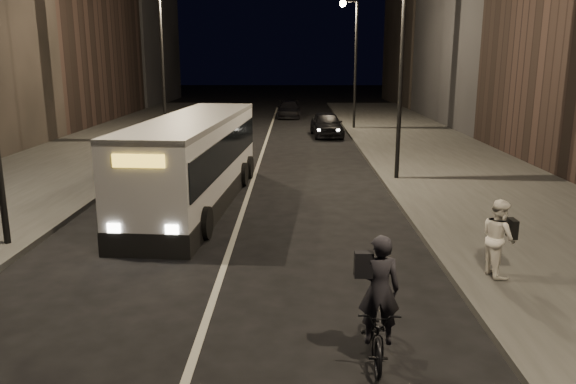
{
  "coord_description": "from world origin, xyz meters",
  "views": [
    {
      "loc": [
        1.61,
        -9.36,
        4.71
      ],
      "look_at": [
        1.47,
        4.0,
        1.5
      ],
      "focal_mm": 35.0,
      "sensor_mm": 36.0,
      "label": 1
    }
  ],
  "objects_px": {
    "pedestrian_woman": "(499,238)",
    "cyclist_on_bicycle": "(376,318)",
    "streetlight_left_far": "(166,45)",
    "city_bus": "(196,157)",
    "car_near": "(327,124)",
    "streetlight_right_mid": "(395,39)",
    "car_mid": "(210,123)",
    "car_far": "(289,109)",
    "streetlight_right_far": "(352,47)"
  },
  "relations": [
    {
      "from": "city_bus",
      "to": "cyclist_on_bicycle",
      "type": "height_order",
      "value": "city_bus"
    },
    {
      "from": "pedestrian_woman",
      "to": "car_mid",
      "type": "xyz_separation_m",
      "value": [
        -9.55,
        23.45,
        -0.25
      ]
    },
    {
      "from": "streetlight_left_far",
      "to": "city_bus",
      "type": "relative_size",
      "value": 0.75
    },
    {
      "from": "streetlight_right_mid",
      "to": "pedestrian_woman",
      "type": "xyz_separation_m",
      "value": [
        0.62,
        -10.0,
        -4.37
      ]
    },
    {
      "from": "pedestrian_woman",
      "to": "car_near",
      "type": "height_order",
      "value": "pedestrian_woman"
    },
    {
      "from": "streetlight_right_mid",
      "to": "car_mid",
      "type": "height_order",
      "value": "streetlight_right_mid"
    },
    {
      "from": "cyclist_on_bicycle",
      "to": "car_mid",
      "type": "xyz_separation_m",
      "value": [
        -6.52,
        26.65,
        0.03
      ]
    },
    {
      "from": "streetlight_right_mid",
      "to": "streetlight_right_far",
      "type": "height_order",
      "value": "same"
    },
    {
      "from": "streetlight_right_mid",
      "to": "city_bus",
      "type": "height_order",
      "value": "streetlight_right_mid"
    },
    {
      "from": "city_bus",
      "to": "cyclist_on_bicycle",
      "type": "relative_size",
      "value": 5.06
    },
    {
      "from": "pedestrian_woman",
      "to": "streetlight_right_far",
      "type": "bearing_deg",
      "value": -8.49
    },
    {
      "from": "car_mid",
      "to": "city_bus",
      "type": "bearing_deg",
      "value": 97.48
    },
    {
      "from": "streetlight_right_far",
      "to": "car_near",
      "type": "distance_m",
      "value": 5.85
    },
    {
      "from": "car_near",
      "to": "car_mid",
      "type": "bearing_deg",
      "value": 171.43
    },
    {
      "from": "car_near",
      "to": "car_far",
      "type": "bearing_deg",
      "value": 98.29
    },
    {
      "from": "city_bus",
      "to": "car_near",
      "type": "xyz_separation_m",
      "value": [
        5.2,
        16.21,
        -0.82
      ]
    },
    {
      "from": "car_near",
      "to": "cyclist_on_bicycle",
      "type": "bearing_deg",
      "value": -95.34
    },
    {
      "from": "cyclist_on_bicycle",
      "to": "car_far",
      "type": "bearing_deg",
      "value": 94.8
    },
    {
      "from": "streetlight_left_far",
      "to": "car_near",
      "type": "xyz_separation_m",
      "value": [
        8.93,
        2.86,
        -4.62
      ]
    },
    {
      "from": "city_bus",
      "to": "car_near",
      "type": "distance_m",
      "value": 17.04
    },
    {
      "from": "streetlight_right_mid",
      "to": "car_near",
      "type": "distance_m",
      "value": 13.77
    },
    {
      "from": "streetlight_right_far",
      "to": "car_mid",
      "type": "distance_m",
      "value": 10.37
    },
    {
      "from": "cyclist_on_bicycle",
      "to": "pedestrian_woman",
      "type": "xyz_separation_m",
      "value": [
        3.03,
        3.2,
        0.29
      ]
    },
    {
      "from": "car_near",
      "to": "car_far",
      "type": "height_order",
      "value": "car_near"
    },
    {
      "from": "car_near",
      "to": "car_far",
      "type": "xyz_separation_m",
      "value": [
        -2.39,
        11.11,
        -0.1
      ]
    },
    {
      "from": "cyclist_on_bicycle",
      "to": "car_mid",
      "type": "relative_size",
      "value": 0.47
    },
    {
      "from": "streetlight_left_far",
      "to": "pedestrian_woman",
      "type": "xyz_separation_m",
      "value": [
        11.29,
        -20.0,
        -4.37
      ]
    },
    {
      "from": "streetlight_left_far",
      "to": "pedestrian_woman",
      "type": "height_order",
      "value": "streetlight_left_far"
    },
    {
      "from": "streetlight_right_far",
      "to": "cyclist_on_bicycle",
      "type": "bearing_deg",
      "value": -94.72
    },
    {
      "from": "pedestrian_woman",
      "to": "car_far",
      "type": "xyz_separation_m",
      "value": [
        -4.74,
        33.96,
        -0.35
      ]
    },
    {
      "from": "city_bus",
      "to": "pedestrian_woman",
      "type": "xyz_separation_m",
      "value": [
        7.55,
        -6.65,
        -0.56
      ]
    },
    {
      "from": "city_bus",
      "to": "pedestrian_woman",
      "type": "distance_m",
      "value": 10.08
    },
    {
      "from": "streetlight_right_mid",
      "to": "car_far",
      "type": "bearing_deg",
      "value": 99.76
    },
    {
      "from": "streetlight_right_far",
      "to": "cyclist_on_bicycle",
      "type": "distance_m",
      "value": 29.66
    },
    {
      "from": "streetlight_right_mid",
      "to": "car_near",
      "type": "height_order",
      "value": "streetlight_right_mid"
    },
    {
      "from": "streetlight_right_far",
      "to": "city_bus",
      "type": "distance_m",
      "value": 20.91
    },
    {
      "from": "cyclist_on_bicycle",
      "to": "car_near",
      "type": "height_order",
      "value": "cyclist_on_bicycle"
    },
    {
      "from": "cyclist_on_bicycle",
      "to": "car_far",
      "type": "relative_size",
      "value": 0.48
    },
    {
      "from": "streetlight_right_mid",
      "to": "car_mid",
      "type": "relative_size",
      "value": 1.8
    },
    {
      "from": "streetlight_left_far",
      "to": "car_near",
      "type": "bearing_deg",
      "value": 17.74
    },
    {
      "from": "streetlight_right_far",
      "to": "car_far",
      "type": "height_order",
      "value": "streetlight_right_far"
    },
    {
      "from": "streetlight_right_far",
      "to": "car_near",
      "type": "xyz_separation_m",
      "value": [
        -1.73,
        -3.14,
        -4.62
      ]
    },
    {
      "from": "streetlight_right_far",
      "to": "pedestrian_woman",
      "type": "bearing_deg",
      "value": -88.63
    },
    {
      "from": "pedestrian_woman",
      "to": "car_far",
      "type": "relative_size",
      "value": 0.38
    },
    {
      "from": "streetlight_left_far",
      "to": "pedestrian_woman",
      "type": "distance_m",
      "value": 23.38
    },
    {
      "from": "cyclist_on_bicycle",
      "to": "pedestrian_woman",
      "type": "height_order",
      "value": "cyclist_on_bicycle"
    },
    {
      "from": "pedestrian_woman",
      "to": "cyclist_on_bicycle",
      "type": "bearing_deg",
      "value": 126.66
    },
    {
      "from": "city_bus",
      "to": "car_far",
      "type": "relative_size",
      "value": 2.43
    },
    {
      "from": "streetlight_left_far",
      "to": "streetlight_right_far",
      "type": "bearing_deg",
      "value": 29.36
    },
    {
      "from": "car_mid",
      "to": "streetlight_right_mid",
      "type": "bearing_deg",
      "value": 124.28
    }
  ]
}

